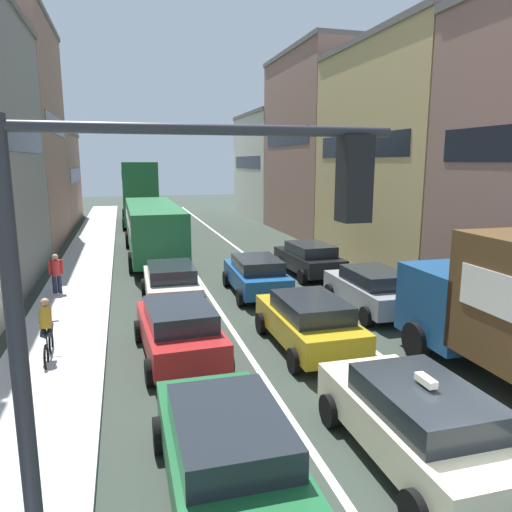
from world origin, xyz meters
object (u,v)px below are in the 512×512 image
(sedan_right_lane_behind_truck, at_px, (372,289))
(cyclist_on_sidewalk, at_px, (47,332))
(bus_far_queue_secondary, at_px, (139,190))
(taxi_centre_lane_front, at_px, (418,421))
(sedan_left_lane_front, at_px, (227,451))
(bus_mid_queue_primary, at_px, (153,226))
(hatchback_centre_lane_third, at_px, (256,275))
(sedan_left_lane_third, at_px, (171,283))
(traffic_light_pole, at_px, (162,305))
(wagon_left_lane_second, at_px, (179,329))
(pedestrian_near_kerb, at_px, (56,272))
(wagon_right_lane_far, at_px, (309,258))
(sedan_centre_lane_second, at_px, (309,321))

(sedan_right_lane_behind_truck, bearing_deg, cyclist_on_sidewalk, 101.18)
(bus_far_queue_secondary, bearing_deg, taxi_centre_lane_front, -174.19)
(sedan_left_lane_front, relative_size, bus_mid_queue_primary, 0.41)
(sedan_left_lane_front, distance_m, sedan_right_lane_behind_truck, 10.54)
(bus_mid_queue_primary, height_order, bus_far_queue_secondary, bus_far_queue_secondary)
(cyclist_on_sidewalk, bearing_deg, hatchback_centre_lane_third, -55.64)
(sedan_left_lane_third, xyz_separation_m, sedan_right_lane_behind_truck, (6.63, -2.68, 0.00))
(traffic_light_pole, relative_size, wagon_left_lane_second, 1.25)
(bus_mid_queue_primary, xyz_separation_m, bus_far_queue_secondary, (-0.19, 14.63, 1.07))
(traffic_light_pole, distance_m, cyclist_on_sidewalk, 9.17)
(sedan_left_lane_front, height_order, bus_mid_queue_primary, bus_mid_queue_primary)
(sedan_left_lane_front, relative_size, sedan_left_lane_third, 1.00)
(wagon_left_lane_second, xyz_separation_m, cyclist_on_sidewalk, (-3.29, 0.53, 0.05))
(sedan_left_lane_front, height_order, pedestrian_near_kerb, pedestrian_near_kerb)
(traffic_light_pole, bearing_deg, sedan_left_lane_third, 84.54)
(hatchback_centre_lane_third, bearing_deg, bus_far_queue_secondary, 10.63)
(bus_mid_queue_primary, distance_m, cyclist_on_sidewalk, 13.74)
(traffic_light_pole, bearing_deg, pedestrian_near_kerb, 100.92)
(taxi_centre_lane_front, xyz_separation_m, cyclist_on_sidewalk, (-6.68, 6.21, 0.05))
(taxi_centre_lane_front, bearing_deg, wagon_right_lane_far, -14.04)
(traffic_light_pole, xyz_separation_m, wagon_left_lane_second, (0.95, 7.82, -3.02))
(sedan_centre_lane_second, bearing_deg, cyclist_on_sidewalk, 82.90)
(sedan_centre_lane_second, xyz_separation_m, cyclist_on_sidewalk, (-6.81, 0.82, 0.05))
(bus_mid_queue_primary, distance_m, bus_far_queue_secondary, 14.67)
(sedan_left_lane_third, relative_size, pedestrian_near_kerb, 2.60)
(taxi_centre_lane_front, relative_size, hatchback_centre_lane_third, 0.99)
(sedan_left_lane_front, bearing_deg, bus_far_queue_secondary, 0.10)
(sedan_left_lane_front, bearing_deg, wagon_right_lane_far, -26.11)
(traffic_light_pole, relative_size, bus_mid_queue_primary, 0.52)
(traffic_light_pole, xyz_separation_m, wagon_right_lane_far, (7.70, 15.77, -3.02))
(pedestrian_near_kerb, bearing_deg, bus_mid_queue_primary, 144.50)
(traffic_light_pole, height_order, taxi_centre_lane_front, traffic_light_pole)
(sedan_left_lane_front, height_order, wagon_left_lane_second, same)
(sedan_right_lane_behind_truck, bearing_deg, sedan_centre_lane_second, 129.04)
(wagon_right_lane_far, relative_size, cyclist_on_sidewalk, 2.52)
(sedan_centre_lane_second, height_order, pedestrian_near_kerb, pedestrian_near_kerb)
(traffic_light_pole, height_order, sedan_right_lane_behind_truck, traffic_light_pole)
(wagon_left_lane_second, bearing_deg, hatchback_centre_lane_third, -36.35)
(sedan_centre_lane_second, height_order, hatchback_centre_lane_third, same)
(sedan_centre_lane_second, height_order, bus_far_queue_secondary, bus_far_queue_secondary)
(sedan_centre_lane_second, bearing_deg, taxi_centre_lane_front, 178.31)
(taxi_centre_lane_front, relative_size, bus_far_queue_secondary, 0.41)
(wagon_right_lane_far, xyz_separation_m, pedestrian_near_kerb, (-10.62, -0.69, 0.15))
(bus_mid_queue_primary, distance_m, pedestrian_near_kerb, 7.74)
(sedan_centre_lane_second, relative_size, cyclist_on_sidewalk, 2.49)
(wagon_right_lane_far, bearing_deg, taxi_centre_lane_front, 163.80)
(bus_mid_queue_primary, bearing_deg, bus_far_queue_secondary, 0.13)
(wagon_right_lane_far, height_order, cyclist_on_sidewalk, cyclist_on_sidewalk)
(bus_mid_queue_primary, relative_size, pedestrian_near_kerb, 6.34)
(taxi_centre_lane_front, relative_size, pedestrian_near_kerb, 2.59)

